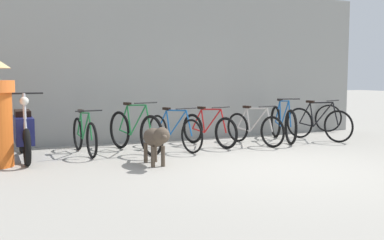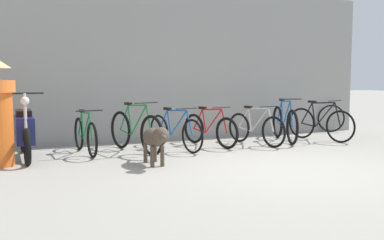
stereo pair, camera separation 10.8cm
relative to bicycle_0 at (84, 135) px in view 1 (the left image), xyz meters
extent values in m
plane|color=#9E998E|center=(2.49, -2.44, -0.33)|extent=(60.00, 60.00, 0.00)
cube|color=gray|center=(2.49, 1.14, 1.29)|extent=(8.67, 0.20, 3.25)
torus|color=black|center=(0.04, -0.48, -0.03)|extent=(0.10, 0.61, 0.61)
torus|color=black|center=(-0.04, 0.47, -0.03)|extent=(0.10, 0.61, 0.61)
cylinder|color=#1E7238|center=(0.01, -0.11, 0.17)|extent=(0.07, 0.48, 0.51)
cylinder|color=#1E7238|center=(-0.01, 0.16, 0.16)|extent=(0.04, 0.13, 0.47)
cylinder|color=#1E7238|center=(0.01, -0.06, 0.40)|extent=(0.08, 0.55, 0.06)
cylinder|color=#1E7238|center=(-0.03, 0.30, -0.05)|extent=(0.06, 0.36, 0.07)
cylinder|color=#1E7238|center=(-0.03, 0.34, 0.18)|extent=(0.05, 0.29, 0.43)
cylinder|color=#1E7238|center=(0.04, -0.41, 0.20)|extent=(0.04, 0.17, 0.45)
cube|color=black|center=(-0.02, 0.21, 0.42)|extent=(0.09, 0.19, 0.05)
cylinder|color=black|center=(0.03, -0.34, 0.46)|extent=(0.46, 0.06, 0.02)
torus|color=black|center=(1.02, -0.68, 0.03)|extent=(0.25, 0.70, 0.71)
torus|color=black|center=(0.72, 0.37, 0.03)|extent=(0.25, 0.70, 0.71)
cylinder|color=#1E7238|center=(0.91, -0.27, 0.26)|extent=(0.17, 0.53, 0.59)
cylinder|color=#1E7238|center=(0.82, 0.03, 0.24)|extent=(0.06, 0.14, 0.54)
cylinder|color=#1E7238|center=(0.89, -0.22, 0.53)|extent=(0.20, 0.61, 0.06)
cylinder|color=#1E7238|center=(0.78, 0.17, 0.00)|extent=(0.14, 0.40, 0.08)
cylinder|color=#1E7238|center=(0.77, 0.23, 0.27)|extent=(0.12, 0.32, 0.50)
cylinder|color=#1E7238|center=(1.00, -0.60, 0.28)|extent=(0.08, 0.19, 0.53)
cube|color=black|center=(0.81, 0.08, 0.54)|extent=(0.12, 0.19, 0.05)
cylinder|color=black|center=(0.98, -0.52, 0.58)|extent=(0.45, 0.15, 0.02)
torus|color=black|center=(1.77, -0.69, -0.02)|extent=(0.20, 0.61, 0.62)
torus|color=black|center=(1.49, 0.36, -0.02)|extent=(0.20, 0.61, 0.62)
cylinder|color=#1959A5|center=(1.66, -0.28, 0.18)|extent=(0.17, 0.52, 0.51)
cylinder|color=#1959A5|center=(1.58, 0.02, 0.16)|extent=(0.06, 0.14, 0.47)
cylinder|color=#1959A5|center=(1.65, -0.23, 0.41)|extent=(0.19, 0.61, 0.06)
cylinder|color=#1959A5|center=(1.54, 0.16, -0.05)|extent=(0.13, 0.40, 0.07)
cylinder|color=#1959A5|center=(1.53, 0.21, 0.19)|extent=(0.11, 0.32, 0.43)
cylinder|color=#1959A5|center=(1.75, -0.61, 0.20)|extent=(0.08, 0.19, 0.46)
cube|color=black|center=(1.57, 0.07, 0.42)|extent=(0.11, 0.19, 0.05)
cylinder|color=black|center=(1.73, -0.53, 0.47)|extent=(0.45, 0.14, 0.02)
torus|color=black|center=(2.56, -0.49, -0.03)|extent=(0.23, 0.60, 0.61)
torus|color=black|center=(2.27, 0.45, -0.03)|extent=(0.23, 0.60, 0.61)
cylinder|color=red|center=(2.45, -0.12, 0.17)|extent=(0.17, 0.47, 0.51)
cylinder|color=red|center=(2.37, 0.15, 0.16)|extent=(0.06, 0.13, 0.46)
cylinder|color=red|center=(2.44, -0.08, 0.40)|extent=(0.19, 0.55, 0.06)
cylinder|color=red|center=(2.33, 0.27, -0.05)|extent=(0.14, 0.36, 0.07)
cylinder|color=red|center=(2.31, 0.32, 0.18)|extent=(0.11, 0.29, 0.43)
cylinder|color=red|center=(2.54, -0.42, 0.19)|extent=(0.08, 0.17, 0.45)
cube|color=black|center=(2.35, 0.19, 0.41)|extent=(0.12, 0.19, 0.05)
cylinder|color=black|center=(2.52, -0.35, 0.45)|extent=(0.45, 0.16, 0.02)
torus|color=black|center=(3.47, -0.68, -0.03)|extent=(0.21, 0.60, 0.61)
torus|color=black|center=(3.21, 0.25, -0.03)|extent=(0.21, 0.60, 0.61)
cylinder|color=beige|center=(3.37, -0.32, 0.17)|extent=(0.15, 0.47, 0.51)
cylinder|color=beige|center=(3.29, -0.05, 0.16)|extent=(0.06, 0.13, 0.47)
cylinder|color=beige|center=(3.35, -0.27, 0.40)|extent=(0.17, 0.54, 0.06)
cylinder|color=beige|center=(3.26, 0.07, -0.05)|extent=(0.12, 0.36, 0.07)
cylinder|color=beige|center=(3.25, 0.12, 0.18)|extent=(0.10, 0.29, 0.43)
cylinder|color=beige|center=(3.45, -0.61, 0.20)|extent=(0.07, 0.17, 0.45)
cube|color=black|center=(3.28, -0.01, 0.42)|extent=(0.11, 0.19, 0.05)
cylinder|color=black|center=(3.43, -0.54, 0.46)|extent=(0.45, 0.14, 0.02)
torus|color=black|center=(4.01, -0.52, 0.03)|extent=(0.27, 0.70, 0.71)
torus|color=black|center=(4.33, 0.52, 0.03)|extent=(0.27, 0.70, 0.71)
cylinder|color=#1959A5|center=(4.13, -0.12, 0.26)|extent=(0.19, 0.52, 0.59)
cylinder|color=#1959A5|center=(4.22, 0.18, 0.24)|extent=(0.07, 0.14, 0.54)
cylinder|color=#1959A5|center=(4.15, -0.06, 0.52)|extent=(0.21, 0.60, 0.06)
cylinder|color=#1959A5|center=(4.27, 0.32, 0.00)|extent=(0.15, 0.40, 0.08)
cylinder|color=#1959A5|center=(4.28, 0.37, 0.27)|extent=(0.12, 0.31, 0.50)
cylinder|color=#1959A5|center=(4.03, -0.44, 0.28)|extent=(0.08, 0.19, 0.53)
cube|color=black|center=(4.24, 0.23, 0.54)|extent=(0.12, 0.19, 0.05)
cylinder|color=black|center=(4.05, -0.36, 0.58)|extent=(0.45, 0.16, 0.02)
torus|color=black|center=(5.09, -0.65, 0.01)|extent=(0.26, 0.65, 0.68)
torus|color=black|center=(4.78, 0.25, 0.01)|extent=(0.26, 0.65, 0.68)
cylinder|color=black|center=(4.97, -0.30, 0.23)|extent=(0.18, 0.46, 0.56)
cylinder|color=black|center=(4.88, -0.05, 0.21)|extent=(0.07, 0.12, 0.51)
cylinder|color=black|center=(4.96, -0.26, 0.48)|extent=(0.21, 0.53, 0.06)
cylinder|color=black|center=(4.84, 0.08, -0.02)|extent=(0.15, 0.35, 0.08)
cylinder|color=black|center=(4.82, 0.12, 0.24)|extent=(0.12, 0.28, 0.47)
cylinder|color=black|center=(5.07, -0.58, 0.25)|extent=(0.08, 0.17, 0.50)
cube|color=black|center=(4.87, 0.00, 0.49)|extent=(0.13, 0.19, 0.05)
cylinder|color=black|center=(5.05, -0.52, 0.54)|extent=(0.44, 0.17, 0.02)
torus|color=black|center=(-0.99, -0.75, -0.04)|extent=(0.10, 0.59, 0.58)
torus|color=black|center=(-1.02, 0.57, -0.04)|extent=(0.10, 0.59, 0.58)
cube|color=navy|center=(-1.01, -0.09, 0.16)|extent=(0.30, 0.91, 0.43)
cube|color=black|center=(-1.01, 0.07, 0.42)|extent=(0.25, 0.58, 0.10)
cylinder|color=silver|center=(-1.00, -0.51, 0.46)|extent=(0.05, 0.15, 0.63)
cylinder|color=silver|center=(-0.99, -0.66, 0.06)|extent=(0.04, 0.23, 0.22)
cylinder|color=black|center=(-1.00, -0.46, 0.77)|extent=(0.58, 0.04, 0.03)
sphere|color=silver|center=(-1.00, -0.49, 0.65)|extent=(0.14, 0.14, 0.14)
ellipsoid|color=#4C3F33|center=(0.84, -1.39, 0.09)|extent=(0.30, 0.65, 0.29)
cylinder|color=#4C3F33|center=(0.91, -1.59, -0.17)|extent=(0.07, 0.07, 0.32)
cylinder|color=#4C3F33|center=(0.75, -1.59, -0.17)|extent=(0.07, 0.07, 0.32)
cylinder|color=#4C3F33|center=(0.92, -1.19, -0.17)|extent=(0.07, 0.07, 0.32)
cylinder|color=#4C3F33|center=(0.76, -1.19, -0.17)|extent=(0.07, 0.07, 0.32)
sphere|color=#4C3F33|center=(0.83, -1.78, 0.17)|extent=(0.25, 0.25, 0.25)
ellipsoid|color=#4C3F33|center=(0.82, -1.89, 0.16)|extent=(0.10, 0.14, 0.09)
cylinder|color=#4C3F33|center=(0.85, -0.95, 0.07)|extent=(0.05, 0.28, 0.16)
torus|color=black|center=(6.12, 0.89, 0.01)|extent=(0.64, 0.28, 0.68)
camera|label=1|loc=(-1.32, -7.98, 1.04)|focal=42.00mm
camera|label=2|loc=(-1.22, -8.02, 1.04)|focal=42.00mm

